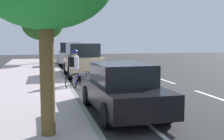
{
  "coord_description": "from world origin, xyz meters",
  "views": [
    {
      "loc": [
        3.38,
        13.79,
        2.24
      ],
      "look_at": [
        0.45,
        1.49,
        0.91
      ],
      "focal_mm": 47.2,
      "sensor_mm": 36.0,
      "label": 1
    }
  ],
  "objects_px": {
    "parked_suv_tan_second": "(82,59)",
    "parked_pickup_silver_nearest": "(71,55)",
    "bicycle_at_curb": "(81,81)",
    "street_tree_near_cyclist": "(42,25)",
    "cyclist_with_backpack": "(74,64)",
    "parked_sedan_black_mid": "(122,89)"
  },
  "relations": [
    {
      "from": "parked_sedan_black_mid",
      "to": "street_tree_near_cyclist",
      "type": "bearing_deg",
      "value": -83.03
    },
    {
      "from": "bicycle_at_curb",
      "to": "street_tree_near_cyclist",
      "type": "xyz_separation_m",
      "value": [
        1.57,
        -13.45,
        3.08
      ]
    },
    {
      "from": "parked_suv_tan_second",
      "to": "parked_sedan_black_mid",
      "type": "distance_m",
      "value": 9.19
    },
    {
      "from": "parked_sedan_black_mid",
      "to": "cyclist_with_backpack",
      "type": "distance_m",
      "value": 5.23
    },
    {
      "from": "parked_pickup_silver_nearest",
      "to": "parked_suv_tan_second",
      "type": "relative_size",
      "value": 1.15
    },
    {
      "from": "cyclist_with_backpack",
      "to": "street_tree_near_cyclist",
      "type": "distance_m",
      "value": 13.29
    },
    {
      "from": "parked_suv_tan_second",
      "to": "parked_pickup_silver_nearest",
      "type": "bearing_deg",
      "value": -90.36
    },
    {
      "from": "parked_pickup_silver_nearest",
      "to": "parked_suv_tan_second",
      "type": "height_order",
      "value": "parked_suv_tan_second"
    },
    {
      "from": "parked_suv_tan_second",
      "to": "street_tree_near_cyclist",
      "type": "relative_size",
      "value": 1.01
    },
    {
      "from": "parked_suv_tan_second",
      "to": "street_tree_near_cyclist",
      "type": "xyz_separation_m",
      "value": [
        2.25,
        -8.97,
        2.42
      ]
    },
    {
      "from": "parked_pickup_silver_nearest",
      "to": "parked_suv_tan_second",
      "type": "distance_m",
      "value": 7.79
    },
    {
      "from": "street_tree_near_cyclist",
      "to": "parked_sedan_black_mid",
      "type": "bearing_deg",
      "value": 96.97
    },
    {
      "from": "parked_pickup_silver_nearest",
      "to": "cyclist_with_backpack",
      "type": "bearing_deg",
      "value": 85.44
    },
    {
      "from": "parked_pickup_silver_nearest",
      "to": "parked_sedan_black_mid",
      "type": "height_order",
      "value": "parked_pickup_silver_nearest"
    },
    {
      "from": "parked_suv_tan_second",
      "to": "cyclist_with_backpack",
      "type": "relative_size",
      "value": 2.64
    },
    {
      "from": "parked_pickup_silver_nearest",
      "to": "parked_suv_tan_second",
      "type": "bearing_deg",
      "value": 89.64
    },
    {
      "from": "parked_sedan_black_mid",
      "to": "street_tree_near_cyclist",
      "type": "height_order",
      "value": "street_tree_near_cyclist"
    },
    {
      "from": "bicycle_at_curb",
      "to": "cyclist_with_backpack",
      "type": "xyz_separation_m",
      "value": [
        0.22,
        -0.44,
        0.72
      ]
    },
    {
      "from": "cyclist_with_backpack",
      "to": "street_tree_near_cyclist",
      "type": "xyz_separation_m",
      "value": [
        1.35,
        -13.01,
        2.35
      ]
    },
    {
      "from": "parked_suv_tan_second",
      "to": "parked_sedan_black_mid",
      "type": "height_order",
      "value": "parked_suv_tan_second"
    },
    {
      "from": "cyclist_with_backpack",
      "to": "street_tree_near_cyclist",
      "type": "height_order",
      "value": "street_tree_near_cyclist"
    },
    {
      "from": "bicycle_at_curb",
      "to": "street_tree_near_cyclist",
      "type": "height_order",
      "value": "street_tree_near_cyclist"
    }
  ]
}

